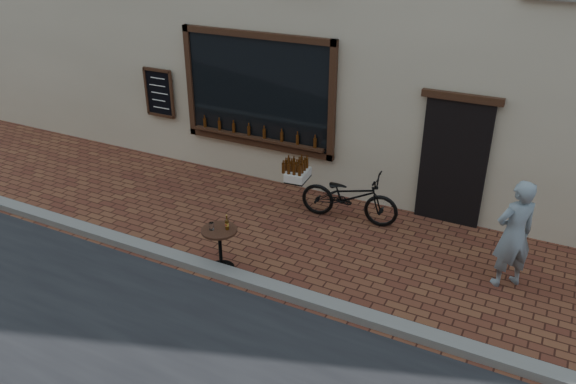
% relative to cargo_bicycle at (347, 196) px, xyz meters
% --- Properties ---
extents(ground, '(90.00, 90.00, 0.00)m').
position_rel_cargo_bicycle_xyz_m(ground, '(-0.32, -2.68, -0.47)').
color(ground, '#53261B').
rests_on(ground, ground).
extents(kerb, '(90.00, 0.25, 0.12)m').
position_rel_cargo_bicycle_xyz_m(kerb, '(-0.32, -2.48, -0.41)').
color(kerb, slate).
rests_on(kerb, ground).
extents(cargo_bicycle, '(2.10, 0.77, 0.98)m').
position_rel_cargo_bicycle_xyz_m(cargo_bicycle, '(0.00, 0.00, 0.00)').
color(cargo_bicycle, black).
rests_on(cargo_bicycle, ground).
extents(bistro_table, '(0.54, 0.54, 0.93)m').
position_rel_cargo_bicycle_xyz_m(bistro_table, '(-1.11, -2.33, 0.03)').
color(bistro_table, black).
rests_on(bistro_table, ground).
extents(pedestrian, '(0.72, 0.70, 1.67)m').
position_rel_cargo_bicycle_xyz_m(pedestrian, '(2.80, -0.74, 0.36)').
color(pedestrian, gray).
rests_on(pedestrian, ground).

